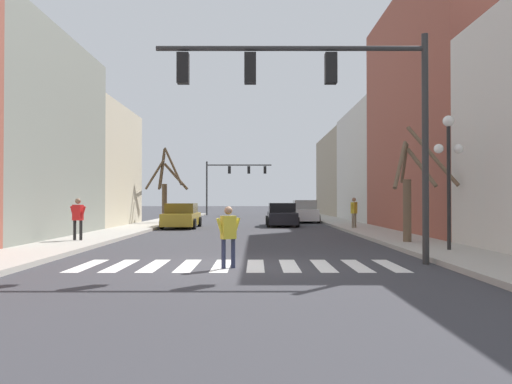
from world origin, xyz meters
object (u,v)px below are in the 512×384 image
Objects in this scene: street_lamp_right_corner at (450,155)px; car_parked_right_mid at (183,216)px; pedestrian_crossing_street at (229,232)px; pedestrian_near_right_corner at (79,215)px; traffic_signal_near at (325,92)px; street_tree_left_near at (166,186)px; car_parked_right_far at (283,215)px; street_tree_right_far at (412,189)px; car_driving_away_lane at (306,212)px; pedestrian_on_left_sidewalk at (355,210)px; traffic_signal_far at (232,175)px.

car_parked_right_mid is at bearing 126.08° from street_lamp_right_corner.
car_parked_right_mid is 2.94× the size of pedestrian_crossing_street.
pedestrian_near_right_corner is 9.47m from pedestrian_crossing_street.
pedestrian_near_right_corner is 1.05× the size of pedestrian_crossing_street.
traffic_signal_near is 24.04m from street_tree_left_near.
street_tree_right_far is (4.18, -14.26, 1.43)m from car_parked_right_far.
car_driving_away_lane is 25.87m from pedestrian_crossing_street.
pedestrian_near_right_corner is at bearing -76.73° from pedestrian_crossing_street.
car_parked_right_far is at bearing -125.81° from pedestrian_crossing_street.
pedestrian_crossing_street reaches higher than car_parked_right_mid.
pedestrian_near_right_corner is (-10.82, -18.49, 0.34)m from car_driving_away_lane.
street_tree_left_near is at bearing 122.65° from street_lamp_right_corner.
pedestrian_on_left_sidewalk is (1.86, -9.83, 0.37)m from car_driving_away_lane.
street_lamp_right_corner reaches higher than car_driving_away_lane.
car_parked_right_far is 14.93m from street_tree_right_far.
car_driving_away_lane is 19.57m from street_tree_right_far.
street_tree_left_near is (-8.27, 2.87, 1.99)m from car_parked_right_far.
street_lamp_right_corner is 1.04× the size of car_driving_away_lane.
traffic_signal_near is 1.67× the size of street_tree_right_far.
car_parked_right_far is at bearing -70.84° from car_parked_right_mid.
street_lamp_right_corner is 0.93× the size of car_parked_right_mid.
pedestrian_crossing_street is at bearing -137.32° from street_tree_right_far.
car_parked_right_far is 20.49m from pedestrian_crossing_street.
pedestrian_on_left_sidewalk is at bearing -129.86° from pedestrian_near_right_corner.
street_tree_left_near is (-8.43, 22.42, -2.00)m from traffic_signal_near.
street_tree_left_near reaches higher than pedestrian_near_right_corner.
car_parked_right_mid is at bearing 110.51° from traffic_signal_near.
pedestrian_crossing_street is 9.07m from street_tree_right_far.
car_driving_away_lane is (1.86, 24.70, -3.91)m from traffic_signal_near.
traffic_signal_near reaches higher than traffic_signal_far.
car_driving_away_lane is 0.89× the size of car_parked_right_mid.
traffic_signal_near is at bearing -83.76° from traffic_signal_far.
car_parked_right_mid is 2.71× the size of pedestrian_on_left_sidewalk.
street_tree_right_far reaches higher than pedestrian_near_right_corner.
traffic_signal_far is at bearing -124.85° from pedestrian_on_left_sidewalk.
pedestrian_crossing_street is 24.01m from street_tree_left_near.
traffic_signal_far is 20.57m from street_tree_left_near.
car_driving_away_lane reaches higher than pedestrian_crossing_street.
pedestrian_on_left_sidewalk is 1.09× the size of pedestrian_crossing_street.
car_parked_right_mid is 6.70m from car_parked_right_far.
traffic_signal_far is at bearing 102.67° from street_lamp_right_corner.
traffic_signal_far is 1.77× the size of car_driving_away_lane.
traffic_signal_far is 1.37× the size of street_tree_left_near.
car_driving_away_lane is 10.01m from pedestrian_on_left_sidewalk.
car_driving_away_lane is 10.72m from street_tree_left_near.
car_driving_away_lane is at bearing -21.48° from car_parked_right_far.
traffic_signal_near is 1.60× the size of car_parked_right_mid.
street_tree_left_near reaches higher than street_tree_right_far.
traffic_signal_near is at bearing -159.49° from car_parked_right_mid.
street_tree_right_far is (0.30, -9.57, 0.99)m from pedestrian_on_left_sidewalk.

